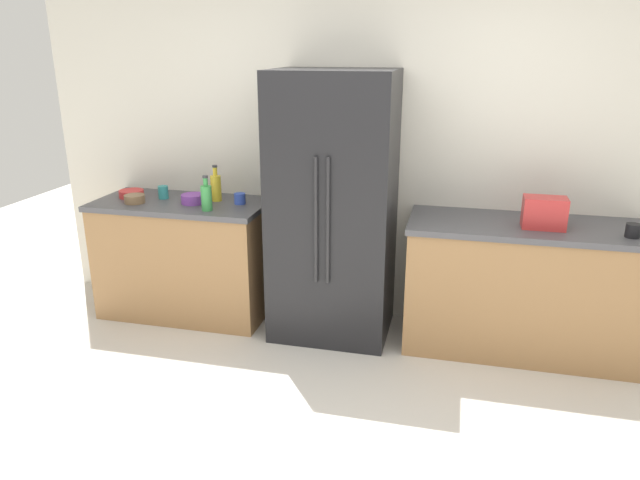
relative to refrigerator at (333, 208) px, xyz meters
name	(u,v)px	position (x,y,z in m)	size (l,w,h in m)	color
ground_plane	(318,458)	(0.24, -1.44, -0.94)	(10.47, 10.47, 0.00)	beige
kitchen_back_panel	(378,141)	(0.24, 0.40, 0.42)	(5.23, 0.10, 2.73)	silver
counter_left	(185,258)	(-1.19, 0.03, -0.49)	(1.31, 0.65, 0.91)	#9E7247
counter_right	(522,287)	(1.32, 0.03, -0.49)	(1.57, 0.65, 0.91)	#9E7247
refrigerator	(333,208)	(0.00, 0.00, 0.00)	(0.83, 0.69, 1.88)	black
toaster	(544,213)	(1.39, -0.04, 0.07)	(0.27, 0.16, 0.20)	red
bottle_a	(206,197)	(-0.89, -0.16, 0.07)	(0.08, 0.08, 0.25)	green
bottle_b	(216,187)	(-0.93, 0.11, 0.07)	(0.08, 0.08, 0.27)	yellow
cup_a	(633,231)	(1.90, -0.11, 0.01)	(0.09, 0.09, 0.09)	black
cup_b	(163,192)	(-1.36, 0.08, 0.02)	(0.08, 0.08, 0.10)	teal
cup_c	(240,199)	(-0.73, 0.07, 0.01)	(0.08, 0.08, 0.08)	blue
bowl_a	(131,194)	(-1.62, 0.06, 0.00)	(0.19, 0.19, 0.06)	red
bowl_b	(193,199)	(-1.07, 0.00, 0.00)	(0.18, 0.18, 0.07)	purple
bowl_c	(135,199)	(-1.50, -0.09, 0.00)	(0.15, 0.15, 0.06)	brown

